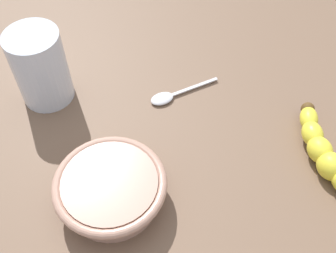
{
  "coord_description": "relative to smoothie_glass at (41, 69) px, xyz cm",
  "views": [
    {
      "loc": [
        -13.48,
        -28.49,
        49.87
      ],
      "look_at": [
        -1.44,
        3.88,
        5.0
      ],
      "focal_mm": 43.69,
      "sensor_mm": 36.0,
      "label": 1
    }
  ],
  "objects": [
    {
      "name": "wooden_tabletop",
      "position": [
        15.84,
        -17.57,
        -6.93
      ],
      "size": [
        120.0,
        120.0,
        3.0
      ],
      "primitive_type": "cube",
      "color": "brown",
      "rests_on": "ground"
    },
    {
      "name": "smoothie_glass",
      "position": [
        0.0,
        0.0,
        0.0
      ],
      "size": [
        7.72,
        7.72,
        11.52
      ],
      "color": "silver",
      "rests_on": "wooden_tabletop"
    },
    {
      "name": "ceramic_bowl",
      "position": [
        4.31,
        -20.75,
        -2.78
      ],
      "size": [
        13.92,
        13.92,
        4.42
      ],
      "color": "tan",
      "rests_on": "wooden_tabletop"
    },
    {
      "name": "teaspoon",
      "position": [
        16.73,
        -7.16,
        -5.03
      ],
      "size": [
        11.29,
        2.75,
        0.8
      ],
      "rotation": [
        0.0,
        0.0,
        3.24
      ],
      "color": "silver",
      "rests_on": "wooden_tabletop"
    }
  ]
}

